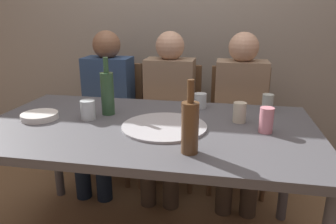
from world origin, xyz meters
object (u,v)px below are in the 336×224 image
Objects in this scene: tumbler_far at (240,112)px; wine_glass at (268,102)px; chair_middle at (171,116)px; guest_in_sweater at (105,102)px; beer_bottle at (190,126)px; chair_left at (113,112)px; wine_bottle at (107,92)px; guest_in_beanie at (168,105)px; guest_by_wall at (240,109)px; tumbler_near at (88,110)px; plate_stack at (40,116)px; chair_right at (238,120)px; short_glass at (200,101)px; dining_table at (148,138)px; soda_can at (266,120)px; pizza_tray at (164,126)px.

wine_glass is at bearing 55.63° from tumbler_far.
chair_middle is 0.52m from guest_in_sweater.
beer_bottle is 0.34× the size of chair_left.
wine_bottle is 0.66m from beer_bottle.
beer_bottle is at bearing 127.06° from guest_in_sweater.
guest_in_beanie and guest_by_wall have the same top height.
tumbler_near is at bearing -160.20° from wine_glass.
plate_stack is at bearing -169.94° from tumbler_near.
guest_in_beanie reaches higher than tumbler_near.
beer_bottle is 0.34× the size of chair_right.
short_glass is 0.08× the size of guest_in_sweater.
guest_by_wall is (0.75, 0.59, -0.23)m from wine_bottle.
dining_table is 0.72m from guest_in_beanie.
soda_can is at bearing -97.11° from wine_glass.
chair_right is at bearing 60.76° from dining_table.
chair_left is at bearing -8.56° from guest_by_wall.
pizza_tray is 0.36× the size of guest_in_sweater.
guest_in_sweater is at bearing 148.68° from tumbler_far.
guest_in_beanie is at bearing 0.00° from guest_by_wall.
dining_table is at bearing -164.47° from tumbler_far.
short_glass is at bearing 145.26° from chair_left.
wine_glass is 0.38m from soda_can.
dining_table is 1.44× the size of guest_by_wall.
dining_table is at bearing 120.62° from chair_left.
guest_by_wall reaches higher than dining_table.
guest_in_beanie is (-0.52, -0.15, 0.13)m from chair_right.
guest_in_sweater is at bearing 146.47° from soda_can.
tumbler_far is at bearing 87.18° from guest_by_wall.
wine_bottle is 3.03× the size of tumbler_far.
guest_by_wall is at bearing -180.00° from guest_in_beanie.
wine_bottle is at bearing 68.96° from guest_in_beanie.
beer_bottle is at bearing -49.59° from dining_table.
wine_glass is 0.08× the size of guest_by_wall.
dining_table is 13.84× the size of soda_can.
chair_right is at bearing -180.00° from chair_left.
dining_table is 1.44× the size of guest_in_beanie.
beer_bottle is 1.07m from guest_by_wall.
guest_by_wall reaches higher than beer_bottle.
plate_stack is 0.16× the size of guest_in_beanie.
tumbler_near is 0.11× the size of chair_middle.
guest_by_wall is at bearing 87.18° from tumbler_far.
wine_bottle reaches higher than plate_stack.
tumbler_far is at bearing 15.53° from dining_table.
tumbler_far is at bearing 129.57° from guest_in_beanie.
guest_in_sweater is (-0.49, -0.15, 0.13)m from chair_middle.
plate_stack is at bearing -162.19° from wine_glass.
short_glass is 0.85m from guest_in_sweater.
chair_left is (-0.75, 0.52, -0.28)m from short_glass.
wine_bottle is at bearing 179.67° from tumbler_far.
dining_table is 0.74m from wine_glass.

